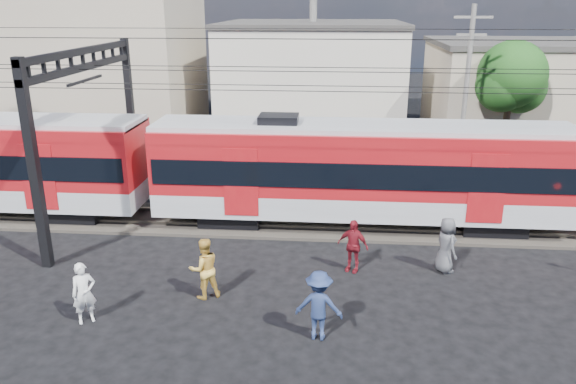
% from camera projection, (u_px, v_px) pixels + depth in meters
% --- Properties ---
extents(ground, '(120.00, 120.00, 0.00)m').
position_uv_depth(ground, '(342.00, 337.00, 15.13)').
color(ground, black).
rests_on(ground, ground).
extents(track_bed, '(70.00, 3.40, 0.12)m').
position_uv_depth(track_bed, '(341.00, 224.00, 22.66)').
color(track_bed, '#2D2823').
rests_on(track_bed, ground).
extents(rail_near, '(70.00, 0.12, 0.12)m').
position_uv_depth(rail_near, '(341.00, 228.00, 21.91)').
color(rail_near, '#59544C').
rests_on(rail_near, track_bed).
extents(rail_far, '(70.00, 0.12, 0.12)m').
position_uv_depth(rail_far, '(341.00, 215.00, 23.33)').
color(rail_far, '#59544C').
rests_on(rail_far, track_bed).
extents(commuter_train, '(50.30, 3.08, 4.17)m').
position_uv_depth(commuter_train, '(366.00, 169.00, 21.83)').
color(commuter_train, black).
rests_on(commuter_train, ground).
extents(catenary, '(70.00, 9.30, 7.52)m').
position_uv_depth(catenary, '(121.00, 95.00, 21.71)').
color(catenary, black).
rests_on(catenary, ground).
extents(building_west, '(14.28, 10.20, 9.30)m').
position_uv_depth(building_west, '(87.00, 64.00, 37.63)').
color(building_west, gray).
rests_on(building_west, ground).
extents(building_midwest, '(12.24, 12.24, 7.30)m').
position_uv_depth(building_midwest, '(312.00, 75.00, 39.59)').
color(building_midwest, beige).
rests_on(building_midwest, ground).
extents(building_mideast, '(16.32, 10.20, 6.30)m').
position_uv_depth(building_mideast, '(562.00, 92.00, 35.65)').
color(building_mideast, gray).
rests_on(building_mideast, ground).
extents(utility_pole_mid, '(1.80, 0.24, 8.50)m').
position_uv_depth(utility_pole_mid, '(466.00, 89.00, 27.35)').
color(utility_pole_mid, slate).
rests_on(utility_pole_mid, ground).
extents(tree_near, '(3.82, 3.64, 6.72)m').
position_uv_depth(tree_near, '(515.00, 79.00, 29.98)').
color(tree_near, '#382619').
rests_on(tree_near, ground).
extents(pedestrian_a, '(0.78, 0.72, 1.79)m').
position_uv_depth(pedestrian_a, '(84.00, 293.00, 15.59)').
color(pedestrian_a, white).
rests_on(pedestrian_a, ground).
extents(pedestrian_b, '(1.17, 1.09, 1.92)m').
position_uv_depth(pedestrian_b, '(204.00, 268.00, 16.89)').
color(pedestrian_b, gold).
rests_on(pedestrian_b, ground).
extents(pedestrian_c, '(1.33, 0.85, 1.95)m').
position_uv_depth(pedestrian_c, '(319.00, 305.00, 14.80)').
color(pedestrian_c, navy).
rests_on(pedestrian_c, ground).
extents(pedestrian_d, '(1.16, 0.82, 1.82)m').
position_uv_depth(pedestrian_d, '(353.00, 246.00, 18.59)').
color(pedestrian_d, maroon).
rests_on(pedestrian_d, ground).
extents(pedestrian_e, '(0.92, 1.09, 1.90)m').
position_uv_depth(pedestrian_e, '(446.00, 245.00, 18.54)').
color(pedestrian_e, '#4A4B4F').
rests_on(pedestrian_e, ground).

